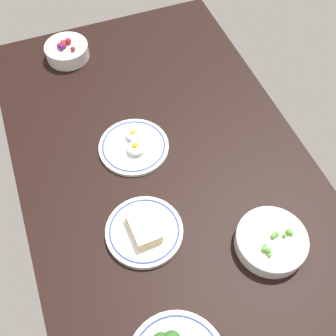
{
  "coord_description": "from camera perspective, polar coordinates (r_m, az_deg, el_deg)",
  "views": [
    {
      "loc": [
        -60.36,
        22.88,
        102.57
      ],
      "look_at": [
        0.0,
        0.0,
        6.0
      ],
      "focal_mm": 44.28,
      "sensor_mm": 36.0,
      "label": 1
    }
  ],
  "objects": [
    {
      "name": "dining_table",
      "position": [
        1.2,
        0.0,
        -1.07
      ],
      "size": [
        143.89,
        82.33,
        4.0
      ],
      "primitive_type": "cube",
      "color": "black",
      "rests_on": "ground"
    },
    {
      "name": "bowl_peas",
      "position": [
        1.08,
        14.02,
        -9.73
      ],
      "size": [
        18.05,
        18.05,
        5.52
      ],
      "color": "silver",
      "rests_on": "dining_table"
    },
    {
      "name": "plate_eggs",
      "position": [
        1.22,
        -4.71,
        3.07
      ],
      "size": [
        20.66,
        20.66,
        4.77
      ],
      "color": "silver",
      "rests_on": "dining_table"
    },
    {
      "name": "plate_sandwich",
      "position": [
        1.08,
        -3.3,
        -8.58
      ],
      "size": [
        20.09,
        20.09,
        4.72
      ],
      "color": "silver",
      "rests_on": "dining_table"
    },
    {
      "name": "bowl_berries",
      "position": [
        1.52,
        -13.75,
        15.44
      ],
      "size": [
        14.85,
        14.85,
        6.8
      ],
      "color": "silver",
      "rests_on": "dining_table"
    }
  ]
}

